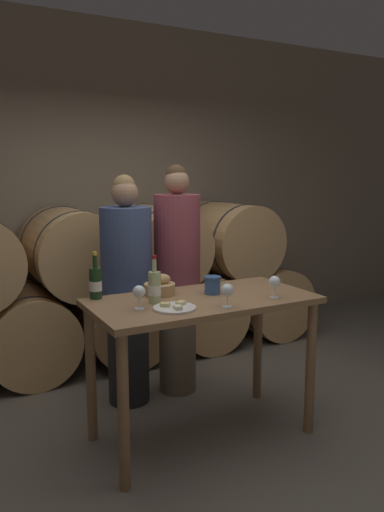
{
  "coord_description": "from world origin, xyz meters",
  "views": [
    {
      "loc": [
        -1.52,
        -2.69,
        1.74
      ],
      "look_at": [
        0.0,
        0.14,
        1.19
      ],
      "focal_mm": 35.0,
      "sensor_mm": 36.0,
      "label": 1
    }
  ],
  "objects_px": {
    "person_left": "(127,291)",
    "wine_glass_center": "(275,282)",
    "wine_bottle_red": "(96,283)",
    "wine_bottle_white": "(155,287)",
    "wine_glass_left": "(227,290)",
    "bread_basket": "(160,287)",
    "tasting_table": "(203,320)",
    "cheese_plate": "(175,308)",
    "wine_glass_far_left": "(139,292)",
    "blue_crock": "(212,284)",
    "person_right": "(177,279)"
  },
  "relations": [
    {
      "from": "wine_glass_far_left",
      "to": "wine_glass_center",
      "type": "relative_size",
      "value": 1.0
    },
    {
      "from": "wine_glass_center",
      "to": "wine_glass_far_left",
      "type": "bearing_deg",
      "value": 169.37
    },
    {
      "from": "tasting_table",
      "to": "wine_bottle_white",
      "type": "relative_size",
      "value": 4.82
    },
    {
      "from": "person_right",
      "to": "wine_glass_far_left",
      "type": "distance_m",
      "value": 1.0
    },
    {
      "from": "person_left",
      "to": "person_right",
      "type": "height_order",
      "value": "person_right"
    },
    {
      "from": "tasting_table",
      "to": "wine_bottle_white",
      "type": "distance_m",
      "value": 0.4
    },
    {
      "from": "wine_bottle_red",
      "to": "cheese_plate",
      "type": "relative_size",
      "value": 1.19
    },
    {
      "from": "bread_basket",
      "to": "wine_glass_far_left",
      "type": "relative_size",
      "value": 1.43
    },
    {
      "from": "person_left",
      "to": "blue_crock",
      "type": "distance_m",
      "value": 0.75
    },
    {
      "from": "person_left",
      "to": "wine_glass_left",
      "type": "xyz_separation_m",
      "value": [
        0.26,
        -0.97,
        0.18
      ]
    },
    {
      "from": "bread_basket",
      "to": "cheese_plate",
      "type": "xyz_separation_m",
      "value": [
        -0.07,
        -0.36,
        -0.04
      ]
    },
    {
      "from": "wine_bottle_white",
      "to": "bread_basket",
      "type": "bearing_deg",
      "value": 57.43
    },
    {
      "from": "wine_bottle_white",
      "to": "bread_basket",
      "type": "relative_size",
      "value": 1.46
    },
    {
      "from": "wine_glass_far_left",
      "to": "wine_glass_center",
      "type": "bearing_deg",
      "value": -10.63
    },
    {
      "from": "wine_glass_far_left",
      "to": "wine_bottle_red",
      "type": "bearing_deg",
      "value": 112.54
    },
    {
      "from": "blue_crock",
      "to": "wine_glass_far_left",
      "type": "distance_m",
      "value": 0.58
    },
    {
      "from": "blue_crock",
      "to": "cheese_plate",
      "type": "distance_m",
      "value": 0.45
    },
    {
      "from": "wine_bottle_white",
      "to": "cheese_plate",
      "type": "height_order",
      "value": "wine_bottle_white"
    },
    {
      "from": "person_left",
      "to": "wine_glass_center",
      "type": "xyz_separation_m",
      "value": [
        0.65,
        -0.93,
        0.18
      ]
    },
    {
      "from": "blue_crock",
      "to": "wine_glass_far_left",
      "type": "xyz_separation_m",
      "value": [
        -0.57,
        -0.12,
        0.04
      ]
    },
    {
      "from": "blue_crock",
      "to": "wine_glass_far_left",
      "type": "height_order",
      "value": "wine_glass_far_left"
    },
    {
      "from": "tasting_table",
      "to": "wine_bottle_red",
      "type": "distance_m",
      "value": 0.72
    },
    {
      "from": "wine_glass_left",
      "to": "wine_bottle_red",
      "type": "bearing_deg",
      "value": 138.02
    },
    {
      "from": "wine_glass_center",
      "to": "tasting_table",
      "type": "bearing_deg",
      "value": 152.5
    },
    {
      "from": "person_left",
      "to": "cheese_plate",
      "type": "bearing_deg",
      "value": -92.16
    },
    {
      "from": "wine_bottle_white",
      "to": "wine_glass_left",
      "type": "relative_size",
      "value": 2.09
    },
    {
      "from": "wine_bottle_red",
      "to": "wine_glass_center",
      "type": "bearing_deg",
      "value": -27.24
    },
    {
      "from": "tasting_table",
      "to": "wine_glass_far_left",
      "type": "distance_m",
      "value": 0.52
    },
    {
      "from": "wine_glass_left",
      "to": "wine_glass_center",
      "type": "bearing_deg",
      "value": 6.68
    },
    {
      "from": "bread_basket",
      "to": "wine_glass_left",
      "type": "relative_size",
      "value": 1.43
    },
    {
      "from": "cheese_plate",
      "to": "wine_glass_center",
      "type": "height_order",
      "value": "wine_glass_center"
    },
    {
      "from": "blue_crock",
      "to": "wine_glass_left",
      "type": "xyz_separation_m",
      "value": [
        -0.09,
        -0.32,
        0.04
      ]
    },
    {
      "from": "tasting_table",
      "to": "wine_bottle_white",
      "type": "xyz_separation_m",
      "value": [
        -0.32,
        0.03,
        0.25
      ]
    },
    {
      "from": "person_left",
      "to": "person_right",
      "type": "xyz_separation_m",
      "value": [
        0.42,
        -0.0,
        0.04
      ]
    },
    {
      "from": "person_right",
      "to": "wine_glass_far_left",
      "type": "height_order",
      "value": "person_right"
    },
    {
      "from": "wine_bottle_red",
      "to": "cheese_plate",
      "type": "bearing_deg",
      "value": -54.29
    },
    {
      "from": "person_right",
      "to": "bread_basket",
      "type": "height_order",
      "value": "person_right"
    },
    {
      "from": "wine_glass_left",
      "to": "wine_glass_center",
      "type": "relative_size",
      "value": 1.0
    },
    {
      "from": "tasting_table",
      "to": "wine_glass_center",
      "type": "bearing_deg",
      "value": -27.5
    },
    {
      "from": "wine_bottle_white",
      "to": "blue_crock",
      "type": "distance_m",
      "value": 0.43
    },
    {
      "from": "tasting_table",
      "to": "wine_glass_center",
      "type": "relative_size",
      "value": 10.07
    },
    {
      "from": "cheese_plate",
      "to": "wine_glass_center",
      "type": "distance_m",
      "value": 0.69
    },
    {
      "from": "person_right",
      "to": "blue_crock",
      "type": "xyz_separation_m",
      "value": [
        -0.06,
        -0.65,
        0.1
      ]
    },
    {
      "from": "cheese_plate",
      "to": "wine_glass_center",
      "type": "xyz_separation_m",
      "value": [
        0.68,
        -0.06,
        0.09
      ]
    },
    {
      "from": "person_right",
      "to": "bread_basket",
      "type": "bearing_deg",
      "value": -127.19
    },
    {
      "from": "wine_bottle_white",
      "to": "cheese_plate",
      "type": "distance_m",
      "value": 0.21
    },
    {
      "from": "wine_bottle_red",
      "to": "wine_glass_center",
      "type": "xyz_separation_m",
      "value": [
        1.01,
        -0.52,
        -0.0
      ]
    },
    {
      "from": "wine_bottle_red",
      "to": "wine_glass_center",
      "type": "distance_m",
      "value": 1.13
    },
    {
      "from": "tasting_table",
      "to": "wine_bottle_white",
      "type": "bearing_deg",
      "value": 174.03
    },
    {
      "from": "tasting_table",
      "to": "person_right",
      "type": "height_order",
      "value": "person_right"
    }
  ]
}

